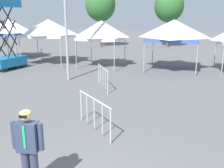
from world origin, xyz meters
TOP-DOWN VIEW (x-y plane):
  - canopy_tent_far_right at (-12.75, 15.30)m, footprint 3.37×3.37m
  - canopy_tent_right_of_center at (-8.32, 14.08)m, footprint 3.53×3.53m
  - canopy_tent_behind_left at (-4.03, 13.89)m, footprint 2.98×2.98m
  - canopy_tent_far_left at (0.95, 14.04)m, footprint 3.54×3.54m
  - scissor_lift at (-9.96, 11.12)m, footprint 1.79×2.52m
  - person_foreground at (-1.13, 0.49)m, footprint 0.64×0.30m
  - tree_behind_tents_right at (-0.33, 27.87)m, footprint 3.39×3.39m
  - tree_behind_tents_left at (-8.10, 25.92)m, footprint 3.52×3.52m
  - crowd_barrier_mid_lot at (-2.13, 8.32)m, footprint 1.12×1.83m
  - crowd_barrier_near_person at (-0.86, 3.53)m, footprint 1.56×1.47m

SIDE VIEW (x-z plane):
  - crowd_barrier_mid_lot at x=-2.13m, z-range 0.22..1.29m
  - crowd_barrier_near_person at x=-0.86m, z-range 0.22..1.29m
  - person_foreground at x=-1.13m, z-range 0.14..1.92m
  - scissor_lift at x=-9.96m, z-range -1.00..3.80m
  - canopy_tent_behind_left at x=-4.03m, z-range 0.96..4.23m
  - canopy_tent_far_left at x=0.95m, z-range 0.98..4.32m
  - canopy_tent_right_of_center at x=-8.32m, z-range 1.01..4.36m
  - canopy_tent_far_right at x=-12.75m, z-range 1.02..4.35m
  - tree_behind_tents_right at x=-0.33m, z-range 1.44..8.08m
  - tree_behind_tents_left at x=-8.10m, z-range 1.48..8.34m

